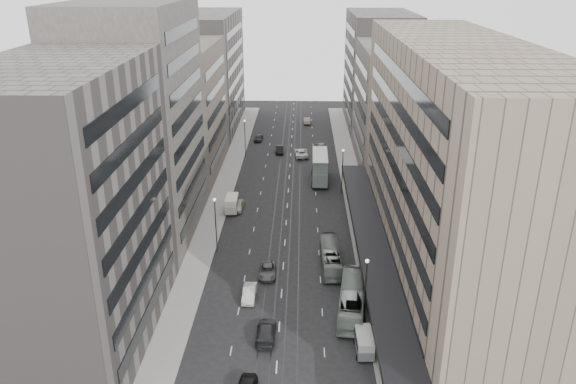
# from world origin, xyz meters

# --- Properties ---
(ground) EXTENTS (220.00, 220.00, 0.00)m
(ground) POSITION_xyz_m (0.00, 0.00, 0.00)
(ground) COLOR black
(ground) RESTS_ON ground
(sidewalk_right) EXTENTS (4.00, 125.00, 0.15)m
(sidewalk_right) POSITION_xyz_m (12.00, 37.50, 0.07)
(sidewalk_right) COLOR gray
(sidewalk_right) RESTS_ON ground
(sidewalk_left) EXTENTS (4.00, 125.00, 0.15)m
(sidewalk_left) POSITION_xyz_m (-12.00, 37.50, 0.07)
(sidewalk_left) COLOR gray
(sidewalk_left) RESTS_ON ground
(department_store) EXTENTS (19.20, 60.00, 30.00)m
(department_store) POSITION_xyz_m (21.45, 8.00, 14.95)
(department_store) COLOR gray
(department_store) RESTS_ON ground
(building_right_mid) EXTENTS (15.00, 28.00, 24.00)m
(building_right_mid) POSITION_xyz_m (21.50, 52.00, 12.00)
(building_right_mid) COLOR #45413C
(building_right_mid) RESTS_ON ground
(building_right_far) EXTENTS (15.00, 32.00, 28.00)m
(building_right_far) POSITION_xyz_m (21.50, 82.00, 14.00)
(building_right_far) COLOR #635D59
(building_right_far) RESTS_ON ground
(building_left_a) EXTENTS (15.00, 28.00, 30.00)m
(building_left_a) POSITION_xyz_m (-21.50, -8.00, 15.00)
(building_left_a) COLOR #635D59
(building_left_a) RESTS_ON ground
(building_left_b) EXTENTS (15.00, 26.00, 34.00)m
(building_left_b) POSITION_xyz_m (-21.50, 19.00, 17.00)
(building_left_b) COLOR #45413C
(building_left_b) RESTS_ON ground
(building_left_c) EXTENTS (15.00, 28.00, 25.00)m
(building_left_c) POSITION_xyz_m (-21.50, 46.00, 12.50)
(building_left_c) COLOR #66594F
(building_left_c) RESTS_ON ground
(building_left_d) EXTENTS (15.00, 38.00, 28.00)m
(building_left_d) POSITION_xyz_m (-21.50, 79.00, 14.00)
(building_left_d) COLOR #635D59
(building_left_d) RESTS_ON ground
(lamp_right_near) EXTENTS (0.44, 0.44, 8.32)m
(lamp_right_near) POSITION_xyz_m (9.70, -5.00, 5.20)
(lamp_right_near) COLOR #262628
(lamp_right_near) RESTS_ON ground
(lamp_right_far) EXTENTS (0.44, 0.44, 8.32)m
(lamp_right_far) POSITION_xyz_m (9.70, 35.00, 5.20)
(lamp_right_far) COLOR #262628
(lamp_right_far) RESTS_ON ground
(lamp_left_near) EXTENTS (0.44, 0.44, 8.32)m
(lamp_left_near) POSITION_xyz_m (-9.70, 12.00, 5.20)
(lamp_left_near) COLOR #262628
(lamp_left_near) RESTS_ON ground
(lamp_left_far) EXTENTS (0.44, 0.44, 8.32)m
(lamp_left_far) POSITION_xyz_m (-9.70, 55.00, 5.20)
(lamp_left_far) COLOR #262628
(lamp_left_far) RESTS_ON ground
(bus_near) EXTENTS (4.25, 12.17, 3.32)m
(bus_near) POSITION_xyz_m (8.50, -2.64, 1.66)
(bus_near) COLOR gray
(bus_near) RESTS_ON ground
(bus_far) EXTENTS (2.69, 10.60, 2.94)m
(bus_far) POSITION_xyz_m (6.44, 8.16, 1.47)
(bus_far) COLOR gray
(bus_far) RESTS_ON ground
(double_decker) EXTENTS (3.21, 10.05, 5.47)m
(double_decker) POSITION_xyz_m (5.86, 40.85, 2.95)
(double_decker) COLOR slate
(double_decker) RESTS_ON ground
(vw_microbus) EXTENTS (1.96, 4.16, 2.23)m
(vw_microbus) POSITION_xyz_m (9.20, -10.25, 1.24)
(vw_microbus) COLOR #565B5D
(vw_microbus) RESTS_ON ground
(panel_van) EXTENTS (2.20, 4.36, 2.73)m
(panel_van) POSITION_xyz_m (-9.20, 26.10, 1.50)
(panel_van) COLOR #B5B4A3
(panel_van) RESTS_ON ground
(sedan_1) EXTENTS (1.62, 4.46, 1.46)m
(sedan_1) POSITION_xyz_m (-3.93, -0.18, 0.73)
(sedan_1) COLOR silver
(sedan_1) RESTS_ON ground
(sedan_2) EXTENTS (2.27, 4.81, 1.33)m
(sedan_2) POSITION_xyz_m (-2.02, 5.43, 0.66)
(sedan_2) COLOR #515153
(sedan_2) RESTS_ON ground
(sedan_3) EXTENTS (2.26, 5.41, 1.56)m
(sedan_3) POSITION_xyz_m (-1.36, -8.06, 0.78)
(sedan_3) COLOR black
(sedan_3) RESTS_ON ground
(sedan_4) EXTENTS (1.96, 4.59, 1.55)m
(sedan_4) POSITION_xyz_m (-8.29, 26.85, 0.77)
(sedan_4) COLOR #A49B88
(sedan_4) RESTS_ON ground
(sedan_5) EXTENTS (1.82, 4.65, 1.51)m
(sedan_5) POSITION_xyz_m (-2.49, 58.35, 0.75)
(sedan_5) COLOR black
(sedan_5) RESTS_ON ground
(sedan_6) EXTENTS (3.15, 6.15, 1.66)m
(sedan_6) POSITION_xyz_m (2.32, 55.87, 0.83)
(sedan_6) COLOR silver
(sedan_6) RESTS_ON ground
(sedan_7) EXTENTS (2.47, 5.43, 1.54)m
(sedan_7) POSITION_xyz_m (6.73, 60.90, 0.77)
(sedan_7) COLOR #5F5F62
(sedan_7) RESTS_ON ground
(sedan_8) EXTENTS (2.18, 4.49, 1.48)m
(sedan_8) POSITION_xyz_m (-7.73, 67.36, 0.74)
(sedan_8) COLOR #28282B
(sedan_8) RESTS_ON ground
(sedan_9) EXTENTS (1.76, 4.87, 1.60)m
(sedan_9) POSITION_xyz_m (3.71, 83.42, 0.80)
(sedan_9) COLOR #A89A8B
(sedan_9) RESTS_ON ground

